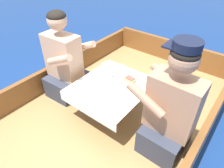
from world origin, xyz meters
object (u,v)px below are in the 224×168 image
person_port (65,64)px  person_starboard (170,112)px  sandwich (130,80)px  coffee_cup_port (102,96)px  coffee_cup_starboard (146,82)px

person_port → person_starboard: 1.29m
person_starboard → sandwich: bearing=-20.5°
person_port → coffee_cup_port: 0.72m
person_port → coffee_cup_port: bearing=-16.7°
person_starboard → sandwich: 0.58m
sandwich → coffee_cup_port: bearing=-97.4°
person_starboard → coffee_cup_starboard: (-0.38, 0.26, -0.03)m
person_port → sandwich: person_port is taller
person_starboard → coffee_cup_port: person_starboard is taller
person_starboard → coffee_cup_starboard: size_ratio=11.78×
sandwich → coffee_cup_starboard: 0.17m
sandwich → coffee_cup_port: coffee_cup_port is taller
coffee_cup_port → person_port: bearing=166.5°
person_port → sandwich: 0.78m
person_starboard → coffee_cup_port: 0.61m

